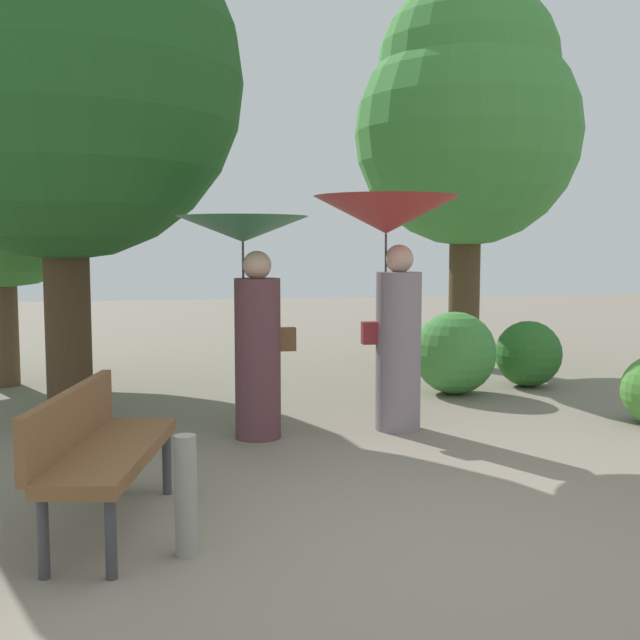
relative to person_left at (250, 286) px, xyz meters
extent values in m
plane|color=gray|center=(0.70, -2.69, -1.31)|extent=(40.00, 40.00, 0.00)
cylinder|color=#563338|center=(0.06, 0.00, -0.62)|extent=(0.39, 0.39, 1.38)
sphere|color=tan|center=(0.06, 0.00, 0.18)|extent=(0.25, 0.25, 0.25)
cylinder|color=#333338|center=(-0.06, 0.00, -0.02)|extent=(0.02, 0.02, 0.78)
cone|color=#33724C|center=(-0.06, 0.00, 0.48)|extent=(1.12, 1.12, 0.22)
cube|color=brown|center=(0.32, -0.01, -0.46)|extent=(0.14, 0.10, 0.20)
cylinder|color=gray|center=(1.34, 0.08, -0.60)|extent=(0.41, 0.41, 1.43)
sphere|color=tan|center=(1.34, 0.08, 0.23)|extent=(0.25, 0.25, 0.25)
cylinder|color=#333338|center=(1.22, 0.08, 0.04)|extent=(0.02, 0.02, 0.83)
cone|color=#B22D2D|center=(1.22, 0.08, 0.61)|extent=(1.29, 1.29, 0.33)
cube|color=maroon|center=(1.07, 0.08, -0.43)|extent=(0.14, 0.10, 0.20)
cylinder|color=#38383D|center=(-0.96, -2.74, -1.09)|extent=(0.06, 0.06, 0.44)
cylinder|color=#38383D|center=(-1.30, -2.68, -1.09)|extent=(0.06, 0.06, 0.44)
cylinder|color=#38383D|center=(-0.70, -1.43, -1.09)|extent=(0.06, 0.06, 0.44)
cylinder|color=#38383D|center=(-1.04, -1.36, -1.09)|extent=(0.06, 0.06, 0.44)
cube|color=brown|center=(-1.00, -2.05, -0.85)|extent=(0.72, 1.56, 0.08)
cube|color=brown|center=(-1.24, -2.01, -0.66)|extent=(0.35, 1.48, 0.35)
cylinder|color=#4C3823|center=(3.25, 3.46, 0.79)|extent=(0.42, 0.42, 4.20)
sphere|color=#428C3D|center=(3.25, 3.46, 1.84)|extent=(3.00, 3.00, 3.00)
sphere|color=#428C3D|center=(3.25, 3.46, 2.67)|extent=(2.40, 2.40, 2.40)
cylinder|color=#42301E|center=(-1.63, 1.08, 0.83)|extent=(0.43, 0.43, 4.28)
sphere|color=#235B23|center=(-1.63, 1.08, 1.89)|extent=(3.38, 3.38, 3.38)
sphere|color=#2D6B28|center=(3.45, 1.86, -0.92)|extent=(0.78, 0.78, 0.78)
sphere|color=#428C3D|center=(2.43, 1.59, -0.85)|extent=(0.92, 0.92, 0.92)
cylinder|color=gray|center=(-0.59, -2.51, -0.98)|extent=(0.12, 0.12, 0.66)
camera|label=1|loc=(-0.63, -6.65, 0.36)|focal=43.99mm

